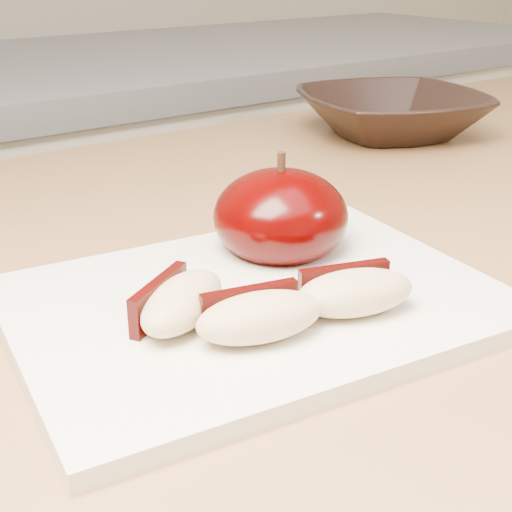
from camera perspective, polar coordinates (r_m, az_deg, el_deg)
cutting_board at (r=0.43m, az=0.00°, el=-3.78°), size 0.31×0.24×0.01m
apple_half at (r=0.48m, az=1.98°, el=3.18°), size 0.11×0.11×0.08m
apple_wedge_a at (r=0.39m, az=-6.10°, el=-3.65°), size 0.08×0.06×0.03m
apple_wedge_b at (r=0.37m, az=0.21°, el=-4.81°), size 0.08×0.05×0.03m
apple_wedge_c at (r=0.40m, az=7.80°, el=-2.84°), size 0.08×0.05×0.03m
bowl at (r=0.85m, az=10.75°, el=11.13°), size 0.26×0.26×0.05m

